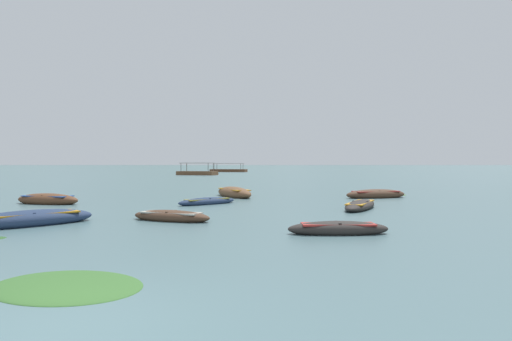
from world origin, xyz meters
TOP-DOWN VIEW (x-y plane):
  - ground_plane at (0.00, 1500.00)m, footprint 6000.00×6000.00m
  - mountain_2 at (-324.33, 2081.68)m, footprint 1586.57×1586.57m
  - mountain_3 at (479.83, 2132.19)m, footprint 1343.75×1343.75m
  - rowboat_0 at (-0.06, 16.92)m, footprint 3.16×2.91m
  - rowboat_2 at (9.89, 21.24)m, footprint 4.22×2.37m
  - rowboat_4 at (4.92, 7.39)m, footprint 3.05×0.97m
  - rowboat_5 at (7.34, 14.66)m, footprint 2.74×4.24m
  - rowboat_6 at (-5.22, 9.21)m, footprint 3.94×3.90m
  - rowboat_7 at (-0.66, 10.41)m, footprint 3.31×2.08m
  - rowboat_8 at (1.06, 22.19)m, footprint 3.12×4.64m
  - rowboat_9 at (-8.47, 17.15)m, footprint 3.86×2.19m
  - ferry_0 at (-8.84, 77.59)m, footprint 8.14×5.34m
  - ferry_1 at (-4.90, 110.68)m, footprint 10.18×5.27m
  - weed_patch_1 at (-0.75, 1.82)m, footprint 3.27×2.89m
  - weed_patch_3 at (11.35, 24.19)m, footprint 3.52×3.73m

SIDE VIEW (x-z plane):
  - ground_plane at x=0.00m, z-range 0.00..0.00m
  - weed_patch_1 at x=-0.75m, z-range -0.07..0.07m
  - weed_patch_3 at x=11.35m, z-range -0.07..0.07m
  - rowboat_0 at x=-0.06m, z-range -0.08..0.36m
  - rowboat_4 at x=4.92m, z-range -0.09..0.39m
  - rowboat_7 at x=-0.66m, z-range -0.09..0.40m
  - rowboat_5 at x=7.34m, z-range -0.09..0.40m
  - rowboat_6 at x=-5.22m, z-range -0.12..0.53m
  - rowboat_2 at x=9.89m, z-range -0.13..0.54m
  - rowboat_9 at x=-8.47m, z-range -0.13..0.56m
  - rowboat_8 at x=1.06m, z-range -0.15..0.64m
  - ferry_1 at x=-4.90m, z-range -0.82..1.71m
  - ferry_0 at x=-8.84m, z-range -0.82..1.71m
  - mountain_3 at x=479.83m, z-range 0.00..353.13m
  - mountain_2 at x=-324.33m, z-range 0.00..478.81m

